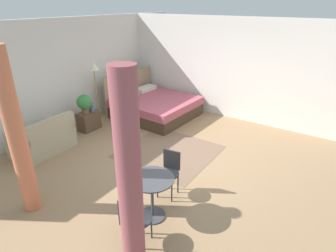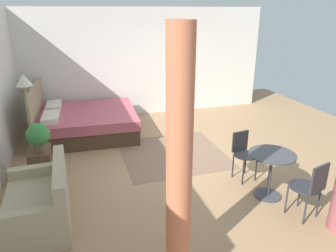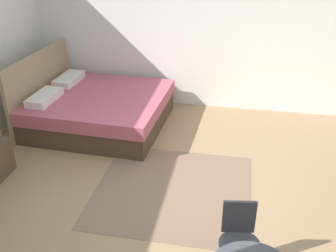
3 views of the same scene
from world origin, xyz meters
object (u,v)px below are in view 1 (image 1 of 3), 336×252
at_px(floor_lamp, 94,74).
at_px(cafe_chair_near_window, 134,219).
at_px(vase, 92,107).
at_px(cafe_chair_near_couch, 170,169).
at_px(bed, 154,106).
at_px(potted_plant, 84,103).
at_px(balcony_table, 152,190).
at_px(couch, 44,140).
at_px(nightstand, 89,121).

height_order(floor_lamp, cafe_chair_near_window, floor_lamp).
relative_size(vase, cafe_chair_near_couch, 0.25).
height_order(floor_lamp, cafe_chair_near_couch, floor_lamp).
bearing_deg(bed, floor_lamp, 143.26).
distance_m(potted_plant, floor_lamp, 0.84).
xyz_separation_m(bed, vase, (-1.65, 0.79, 0.29)).
distance_m(potted_plant, balcony_table, 3.72).
bearing_deg(cafe_chair_near_window, vase, 55.22).
relative_size(couch, floor_lamp, 0.76).
xyz_separation_m(bed, cafe_chair_near_window, (-4.10, -2.74, 0.21)).
height_order(nightstand, potted_plant, potted_plant).
distance_m(vase, balcony_table, 3.81).
distance_m(couch, nightstand, 1.40).
bearing_deg(cafe_chair_near_couch, potted_plant, 73.66).
bearing_deg(nightstand, cafe_chair_near_window, -123.15).
bearing_deg(nightstand, couch, -175.88).
bearing_deg(balcony_table, potted_plant, 64.51).
bearing_deg(cafe_chair_near_couch, nightstand, 72.22).
bearing_deg(floor_lamp, potted_plant, -163.92).
height_order(couch, vase, couch).
xyz_separation_m(potted_plant, cafe_chair_near_couch, (-0.95, -3.24, -0.28)).
distance_m(couch, balcony_table, 3.30).
height_order(bed, couch, bed).
xyz_separation_m(bed, cafe_chair_near_couch, (-2.82, -2.44, 0.20)).
relative_size(vase, cafe_chair_near_window, 0.24).
relative_size(floor_lamp, cafe_chair_near_window, 1.98).
height_order(couch, balcony_table, couch).
xyz_separation_m(floor_lamp, cafe_chair_near_couch, (-1.52, -3.41, -0.88)).
height_order(potted_plant, cafe_chair_near_window, potted_plant).
height_order(vase, balcony_table, balcony_table).
bearing_deg(bed, cafe_chair_near_couch, -139.04).
height_order(couch, cafe_chair_near_window, cafe_chair_near_window).
bearing_deg(vase, couch, -177.70).
height_order(bed, potted_plant, bed).
bearing_deg(potted_plant, balcony_table, -115.49).
height_order(bed, nightstand, bed).
bearing_deg(vase, potted_plant, 178.45).
bearing_deg(couch, bed, -13.06).
bearing_deg(cafe_chair_near_couch, cafe_chair_near_window, -167.07).
distance_m(couch, potted_plant, 1.38).
bearing_deg(vase, nightstand, 161.75).
xyz_separation_m(couch, nightstand, (1.39, 0.10, -0.05)).
height_order(nightstand, floor_lamp, floor_lamp).
xyz_separation_m(potted_plant, floor_lamp, (0.57, 0.16, 0.59)).
bearing_deg(couch, floor_lamp, 7.08).
distance_m(floor_lamp, balcony_table, 4.22).
bearing_deg(floor_lamp, balcony_table, -121.68).
relative_size(couch, nightstand, 2.35).
relative_size(couch, cafe_chair_near_window, 1.51).
distance_m(balcony_table, cafe_chair_near_window, 0.66).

